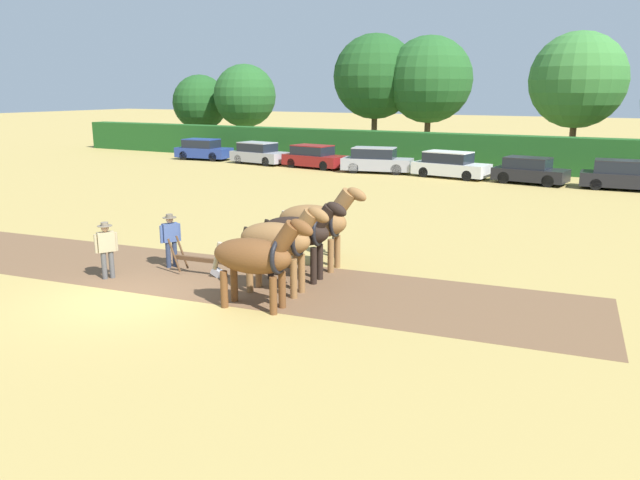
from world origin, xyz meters
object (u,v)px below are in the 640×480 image
Objects in this scene: draft_horse_lead_right at (279,240)px; tree_center_right at (578,80)px; tree_far_left at (200,103)px; draft_horse_lead_left at (257,256)px; parked_car_right at (529,171)px; parked_car_center at (376,161)px; farmer_onlooker_left at (106,246)px; tree_center_left at (375,77)px; tree_center at (429,80)px; draft_horse_trail_right at (316,221)px; tree_left at (245,96)px; plow at (204,264)px; parked_car_far_left at (203,150)px; parked_car_center_right at (450,165)px; farmer_at_plow at (171,237)px; parked_car_left at (259,154)px; parked_car_center_left at (314,157)px; farmer_beside_team at (335,226)px; draft_horse_trail_left at (299,232)px; parked_car_far_right at (623,176)px.

tree_center_right is at bearing 78.37° from draft_horse_lead_right.
tree_far_left is 32.02m from tree_center_right.
parked_car_right is (1.89, 24.32, -0.58)m from draft_horse_lead_left.
parked_car_center is at bearing -174.54° from parked_car_right.
farmer_onlooker_left is at bearing -98.85° from parked_car_right.
tree_center_left is 11.25m from parked_car_center.
tree_center is 34.46m from farmer_onlooker_left.
tree_far_left reaches higher than draft_horse_trail_right.
plow is at bearing -56.87° from tree_left.
parked_car_far_left is 0.92× the size of parked_car_center_right.
parked_car_center_right is 4.65m from parked_car_right.
draft_horse_lead_right is 1.62× the size of farmer_at_plow.
parked_car_left is (12.47, -9.18, -3.24)m from tree_far_left.
parked_car_far_left is (-17.73, 23.65, -0.17)m from farmer_at_plow.
farmer_beside_team is at bearing -52.08° from parked_car_center_left.
parked_car_right is (9.40, -0.26, -0.06)m from parked_car_center.
tree_left is at bearing 150.34° from parked_car_center_left.
tree_center_right is 2.10× the size of parked_car_far_left.
draft_horse_trail_right is (7.00, -30.34, -4.43)m from tree_center.
draft_horse_trail_left is at bearing -94.07° from farmer_beside_team.
farmer_beside_team is at bearing 79.32° from farmer_onlooker_left.
draft_horse_trail_right is 21.03m from parked_car_center_right.
draft_horse_trail_right is at bearing 89.75° from draft_horse_lead_right.
farmer_at_plow is 0.37× the size of parked_car_far_left.
parked_car_far_left is at bearing 127.36° from farmer_beside_team.
tree_center_left is 2.27× the size of parked_car_right.
tree_far_left is 28.35m from parked_car_center_right.
tree_far_left is 40.95m from farmer_beside_team.
parked_car_far_left is (1.91, -8.32, -3.86)m from tree_left.
parked_car_far_right is at bearing -69.94° from tree_center_right.
farmer_beside_team is 0.38× the size of parked_car_far_right.
parked_car_center is at bearing -134.65° from tree_center_right.
farmer_beside_team is at bearing -48.56° from parked_car_far_left.
parked_car_center_right is at bearing -20.06° from tree_far_left.
tree_far_left is 44.06m from draft_horse_lead_right.
farmer_at_plow is 0.39× the size of parked_car_right.
tree_center is 1.94× the size of parked_car_center_right.
draft_horse_trail_left is 0.61× the size of parked_car_far_left.
parked_car_center_left is at bearing 110.24° from draft_horse_lead_right.
parked_car_center_left is 14.09m from parked_car_right.
farmer_beside_team is 0.41× the size of parked_car_right.
parked_car_left reaches higher than parked_car_center_left.
tree_left reaches higher than draft_horse_trail_right.
tree_center_right is 5.62× the size of farmer_onlooker_left.
draft_horse_lead_left reaches higher than farmer_at_plow.
tree_left is 0.81× the size of tree_center_right.
plow is 23.26m from parked_car_right.
draft_horse_trail_left is 0.64× the size of parked_car_right.
draft_horse_lead_left is 0.59× the size of parked_car_center.
draft_horse_trail_right reaches higher than parked_car_far_right.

